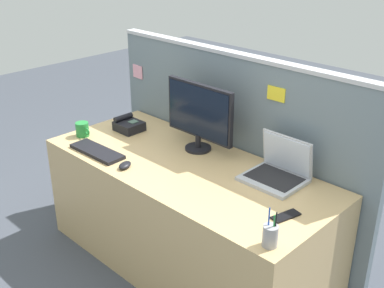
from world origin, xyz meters
TOP-DOWN VIEW (x-y plane):
  - ground_plane at (0.00, 0.00)m, footprint 10.00×10.00m
  - desk at (0.00, 0.00)m, footprint 1.85×0.79m
  - cubicle_divider at (-0.00, 0.43)m, footprint 2.02×0.08m
  - desktop_monitor at (-0.10, 0.22)m, footprint 0.52×0.17m
  - laptop at (0.49, 0.24)m, footprint 0.32×0.28m
  - desk_phone at (-0.66, 0.10)m, footprint 0.18×0.16m
  - keyboard_main at (-0.51, -0.27)m, footprint 0.40×0.15m
  - computer_mouse_right_hand at (-0.23, -0.28)m, footprint 0.09×0.12m
  - pen_cup at (0.83, -0.30)m, footprint 0.07×0.07m
  - cell_phone_black_slab at (0.75, -0.06)m, footprint 0.09×0.16m
  - coffee_mug at (-0.81, -0.18)m, footprint 0.13×0.09m

SIDE VIEW (x-z plane):
  - ground_plane at x=0.00m, z-range 0.00..0.00m
  - desk at x=0.00m, z-range 0.00..0.71m
  - cubicle_divider at x=0.00m, z-range 0.00..1.31m
  - cell_phone_black_slab at x=0.75m, z-range 0.71..0.72m
  - keyboard_main at x=-0.51m, z-range 0.71..0.73m
  - computer_mouse_right_hand at x=-0.23m, z-range 0.71..0.74m
  - desk_phone at x=-0.66m, z-range 0.70..0.79m
  - coffee_mug at x=-0.81m, z-range 0.71..0.80m
  - pen_cup at x=0.83m, z-range 0.67..0.85m
  - laptop at x=0.49m, z-range 0.64..0.88m
  - desktop_monitor at x=-0.10m, z-range 0.73..1.16m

